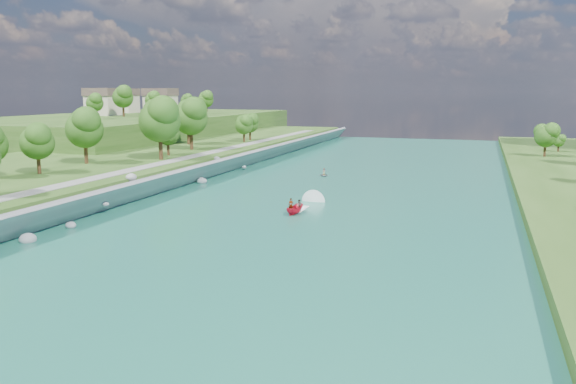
% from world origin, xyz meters
% --- Properties ---
extents(ground, '(260.00, 260.00, 0.00)m').
position_xyz_m(ground, '(0.00, 0.00, 0.00)').
color(ground, '#2D5119').
rests_on(ground, ground).
extents(river_water, '(55.00, 240.00, 0.10)m').
position_xyz_m(river_water, '(0.00, 20.00, 0.05)').
color(river_water, '#1A6353').
rests_on(river_water, ground).
extents(berm_west, '(45.00, 240.00, 3.50)m').
position_xyz_m(berm_west, '(-50.00, 20.00, 1.75)').
color(berm_west, '#2D5119').
rests_on(berm_west, ground).
extents(ridge_west, '(60.00, 120.00, 9.00)m').
position_xyz_m(ridge_west, '(-82.50, 95.00, 4.50)').
color(ridge_west, '#2D5119').
rests_on(ridge_west, ground).
extents(riprap_bank, '(4.68, 236.00, 4.55)m').
position_xyz_m(riprap_bank, '(-25.85, 18.88, 1.80)').
color(riprap_bank, slate).
rests_on(riprap_bank, ground).
extents(riverside_path, '(3.00, 200.00, 0.10)m').
position_xyz_m(riverside_path, '(-32.50, 20.00, 3.55)').
color(riverside_path, gray).
rests_on(riverside_path, berm_west).
extents(ridge_houses, '(29.50, 29.50, 8.40)m').
position_xyz_m(ridge_houses, '(-88.67, 100.00, 13.31)').
color(ridge_houses, beige).
rests_on(ridge_houses, ridge_west).
extents(trees_west, '(19.08, 150.21, 13.99)m').
position_xyz_m(trees_west, '(-41.28, 7.60, 9.28)').
color(trees_west, '#2B5416').
rests_on(trees_west, berm_west).
extents(trees_ridge, '(20.13, 66.95, 10.75)m').
position_xyz_m(trees_ridge, '(-74.61, 95.96, 13.56)').
color(trees_ridge, '#2B5416').
rests_on(trees_ridge, ridge_west).
extents(motorboat, '(3.60, 18.74, 2.19)m').
position_xyz_m(motorboat, '(-1.26, 11.77, 0.70)').
color(motorboat, red).
rests_on(motorboat, river_water).
extents(raft, '(2.66, 3.14, 1.51)m').
position_xyz_m(raft, '(-6.61, 44.22, 0.44)').
color(raft, gray).
rests_on(raft, river_water).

